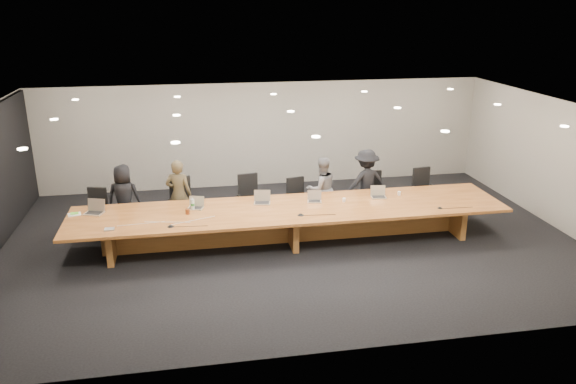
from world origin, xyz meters
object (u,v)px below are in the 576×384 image
object	(u,v)px
chair_far_left	(95,212)
chair_mid_left	(251,198)
person_a	(124,198)
laptop_b	(195,203)
chair_right	(374,193)
chair_far_right	(425,190)
av_box	(109,229)
conference_table	(291,218)
laptop_d	(315,197)
laptop_e	(379,192)
person_c	(322,189)
chair_left	(183,203)
water_bottle	(193,204)
laptop_c	(262,197)
mic_right	(440,208)
amber_mug	(188,212)
paper_cup_far	(399,193)
mic_center	(301,215)
mic_left	(171,226)
person_d	(366,183)
paper_cup_near	(344,200)
laptop_a	(93,207)
person_b	(179,194)

from	to	relation	value
chair_far_left	chair_mid_left	distance (m)	3.41
person_a	laptop_b	world-z (taller)	person_a
chair_right	chair_far_right	size ratio (longest dim) A/B	0.95
av_box	conference_table	bearing A→B (deg)	8.97
laptop_d	laptop_e	distance (m)	1.44
person_c	chair_left	bearing A→B (deg)	-14.58
chair_mid_left	laptop_e	world-z (taller)	chair_mid_left
person_a	water_bottle	world-z (taller)	person_a
chair_mid_left	water_bottle	distance (m)	1.71
laptop_c	mic_right	bearing A→B (deg)	-4.63
laptop_e	amber_mug	size ratio (longest dim) A/B	2.98
water_bottle	paper_cup_far	xyz separation A→B (m)	(4.51, 0.12, -0.07)
mic_center	person_c	bearing A→B (deg)	62.86
conference_table	paper_cup_far	size ratio (longest dim) A/B	105.17
paper_cup_far	mic_left	size ratio (longest dim) A/B	0.65
person_d	mic_right	xyz separation A→B (m)	(1.02, -1.81, -0.03)
paper_cup_near	conference_table	bearing A→B (deg)	-171.68
chair_far_left	laptop_e	xyz separation A→B (m)	(6.11, -0.87, 0.37)
chair_right	laptop_b	xyz separation A→B (m)	(-4.19, -0.99, 0.36)
person_c	laptop_c	distance (m)	1.66
laptop_b	water_bottle	size ratio (longest dim) A/B	1.33
mic_left	laptop_a	bearing A→B (deg)	147.57
laptop_b	laptop_c	size ratio (longest dim) A/B	0.90
laptop_a	water_bottle	size ratio (longest dim) A/B	1.56
amber_mug	av_box	bearing A→B (deg)	-158.35
person_b	av_box	distance (m)	2.15
laptop_c	paper_cup_near	distance (m)	1.75
person_b	paper_cup_far	distance (m)	4.86
chair_right	person_c	xyz separation A→B (m)	(-1.32, -0.18, 0.23)
mic_center	laptop_e	bearing A→B (deg)	21.56
person_a	person_b	bearing A→B (deg)	-174.92
conference_table	mic_left	world-z (taller)	mic_left
amber_mug	laptop_d	bearing A→B (deg)	5.46
chair_mid_left	mic_center	world-z (taller)	chair_mid_left
person_a	water_bottle	bearing A→B (deg)	154.87
laptop_d	chair_mid_left	bearing A→B (deg)	152.83
laptop_a	paper_cup_near	xyz separation A→B (m)	(5.16, -0.20, -0.10)
person_b	paper_cup_near	distance (m)	3.62
person_b	amber_mug	xyz separation A→B (m)	(0.18, -1.15, 0.02)
av_box	person_a	bearing A→B (deg)	87.01
chair_right	laptop_a	xyz separation A→B (m)	(-6.22, -0.93, 0.38)
laptop_a	mic_left	distance (m)	1.82
laptop_c	water_bottle	xyz separation A→B (m)	(-1.45, -0.13, -0.02)
water_bottle	mic_left	size ratio (longest dim) A/B	1.77
chair_right	person_d	xyz separation A→B (m)	(-0.22, -0.06, 0.28)
laptop_b	mic_center	distance (m)	2.21
water_bottle	person_c	bearing A→B (deg)	16.64
conference_table	person_c	distance (m)	1.48
chair_mid_left	chair_far_right	bearing A→B (deg)	-12.30
chair_left	mic_center	world-z (taller)	chair_left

